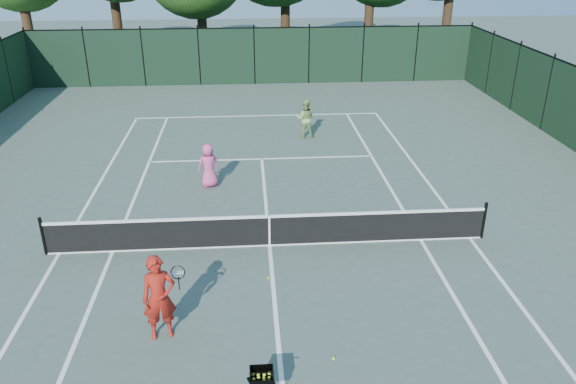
{
  "coord_description": "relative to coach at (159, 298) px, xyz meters",
  "views": [
    {
      "loc": [
        -0.48,
        -13.01,
        7.54
      ],
      "look_at": [
        0.57,
        1.0,
        1.1
      ],
      "focal_mm": 35.0,
      "sensor_mm": 36.0,
      "label": 1
    }
  ],
  "objects": [
    {
      "name": "sideline_doubles_right",
      "position": [
        7.85,
        3.51,
        -0.93
      ],
      "size": [
        0.1,
        23.77,
        0.01
      ],
      "primitive_type": "cube",
      "color": "white",
      "rests_on": "ground"
    },
    {
      "name": "sideline_doubles_left",
      "position": [
        -3.12,
        3.51,
        -0.93
      ],
      "size": [
        0.1,
        23.77,
        0.01
      ],
      "primitive_type": "cube",
      "color": "white",
      "rests_on": "ground"
    },
    {
      "name": "tennis_net",
      "position": [
        2.36,
        3.51,
        -0.45
      ],
      "size": [
        11.69,
        0.09,
        1.06
      ],
      "color": "black",
      "rests_on": "ground"
    },
    {
      "name": "player_green",
      "position": [
        4.22,
        12.3,
        -0.15
      ],
      "size": [
        0.81,
        0.66,
        1.56
      ],
      "rotation": [
        0.0,
        0.0,
        3.05
      ],
      "color": "#8CB85C",
      "rests_on": "ground"
    },
    {
      "name": "coach",
      "position": [
        0.0,
        0.0,
        0.0
      ],
      "size": [
        0.88,
        0.8,
        1.86
      ],
      "rotation": [
        0.0,
        0.0,
        0.25
      ],
      "color": "#A41D12",
      "rests_on": "ground"
    },
    {
      "name": "baseline_far",
      "position": [
        2.36,
        15.39,
        -0.93
      ],
      "size": [
        10.97,
        0.1,
        0.01
      ],
      "primitive_type": "cube",
      "color": "white",
      "rests_on": "ground"
    },
    {
      "name": "fence_far",
      "position": [
        2.36,
        21.51,
        0.57
      ],
      "size": [
        24.0,
        0.05,
        3.0
      ],
      "primitive_type": "cube",
      "color": "black",
      "rests_on": "ground"
    },
    {
      "name": "center_service_line",
      "position": [
        2.36,
        3.51,
        -0.93
      ],
      "size": [
        0.1,
        12.8,
        0.01
      ],
      "primitive_type": "cube",
      "color": "white",
      "rests_on": "ground"
    },
    {
      "name": "loose_ball_midcourt",
      "position": [
        2.27,
        1.9,
        -0.9
      ],
      "size": [
        0.07,
        0.07,
        0.07
      ],
      "primitive_type": "sphere",
      "color": "yellow",
      "rests_on": "ground"
    },
    {
      "name": "ball_hopper",
      "position": [
        1.98,
        -2.11,
        -0.27
      ],
      "size": [
        0.52,
        0.52,
        0.79
      ],
      "rotation": [
        0.0,
        0.0,
        0.33
      ],
      "color": "black",
      "rests_on": "ground"
    },
    {
      "name": "ground",
      "position": [
        2.36,
        3.51,
        -0.93
      ],
      "size": [
        90.0,
        90.0,
        0.0
      ],
      "primitive_type": "plane",
      "color": "#445349",
      "rests_on": "ground"
    },
    {
      "name": "player_pink",
      "position": [
        0.58,
        7.57,
        -0.2
      ],
      "size": [
        0.81,
        0.64,
        1.46
      ],
      "rotation": [
        0.0,
        0.0,
        3.41
      ],
      "color": "#DE4E8D",
      "rests_on": "ground"
    },
    {
      "name": "sideline_singles_left",
      "position": [
        -1.75,
        3.51,
        -0.93
      ],
      "size": [
        0.1,
        23.77,
        0.01
      ],
      "primitive_type": "cube",
      "color": "white",
      "rests_on": "ground"
    },
    {
      "name": "loose_ball_near_cart",
      "position": [
        3.41,
        -1.01,
        -0.9
      ],
      "size": [
        0.07,
        0.07,
        0.07
      ],
      "primitive_type": "sphere",
      "color": "yellow",
      "rests_on": "ground"
    },
    {
      "name": "service_line_far",
      "position": [
        2.36,
        9.91,
        -0.93
      ],
      "size": [
        8.23,
        0.1,
        0.01
      ],
      "primitive_type": "cube",
      "color": "white",
      "rests_on": "ground"
    },
    {
      "name": "sideline_singles_right",
      "position": [
        6.48,
        3.51,
        -0.93
      ],
      "size": [
        0.1,
        23.77,
        0.01
      ],
      "primitive_type": "cube",
      "color": "white",
      "rests_on": "ground"
    }
  ]
}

